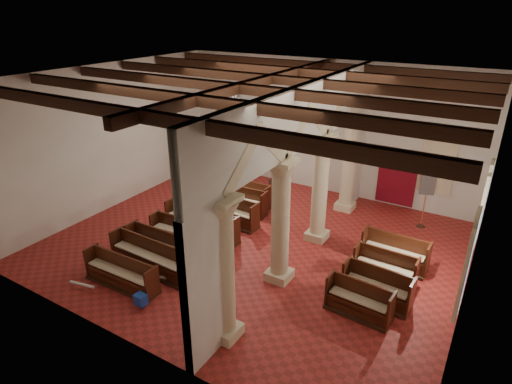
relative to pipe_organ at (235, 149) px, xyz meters
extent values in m
plane|color=maroon|center=(4.50, -5.50, -1.37)|extent=(14.00, 14.00, 0.00)
plane|color=black|center=(4.50, -5.50, 4.63)|extent=(14.00, 14.00, 0.00)
cube|color=silver|center=(4.50, 0.50, 1.63)|extent=(14.00, 0.02, 6.00)
cube|color=silver|center=(4.50, -11.50, 1.63)|extent=(14.00, 0.02, 6.00)
cube|color=silver|center=(-2.50, -5.50, 1.63)|extent=(0.02, 12.00, 6.00)
cube|color=silver|center=(11.50, -5.50, 1.63)|extent=(0.02, 12.00, 6.00)
cube|color=beige|center=(6.30, -10.00, -1.22)|extent=(0.75, 0.75, 0.30)
cylinder|color=beige|center=(6.30, -10.00, 0.58)|extent=(0.56, 0.56, 3.30)
cube|color=beige|center=(6.30, -7.00, -1.22)|extent=(0.75, 0.75, 0.30)
cylinder|color=beige|center=(6.30, -7.00, 0.58)|extent=(0.56, 0.56, 3.30)
cube|color=beige|center=(6.30, -4.00, -1.22)|extent=(0.75, 0.75, 0.30)
cylinder|color=beige|center=(6.30, -4.00, 0.58)|extent=(0.56, 0.56, 3.30)
cube|color=beige|center=(6.30, -1.00, -1.22)|extent=(0.75, 0.75, 0.30)
cylinder|color=beige|center=(6.30, -1.00, 0.58)|extent=(0.56, 0.56, 3.30)
cube|color=silver|center=(6.30, -5.50, 3.66)|extent=(0.25, 11.90, 1.93)
cube|color=#306C5B|center=(11.48, -7.00, 0.83)|extent=(0.03, 1.00, 2.20)
cube|color=#306C5B|center=(11.48, -3.00, 0.83)|extent=(0.03, 1.00, 2.20)
cube|color=#306C5B|center=(9.50, 0.48, 0.83)|extent=(1.00, 0.03, 2.20)
cube|color=#3D2113|center=(0.00, 0.00, -0.47)|extent=(2.00, 0.80, 1.80)
cube|color=#3D2113|center=(0.00, 0.00, 0.53)|extent=(2.10, 0.85, 0.20)
cube|color=#3A2612|center=(2.29, 0.00, -1.31)|extent=(0.66, 0.66, 0.11)
cube|color=#3A2612|center=(2.29, 0.00, -0.75)|extent=(0.32, 0.32, 1.25)
cube|color=#3A2612|center=(2.29, -0.09, -0.06)|extent=(0.69, 0.62, 0.22)
cube|color=maroon|center=(8.00, 0.42, -0.22)|extent=(1.60, 0.06, 2.10)
cylinder|color=gold|center=(8.00, 0.40, 0.88)|extent=(1.80, 0.04, 0.04)
cone|color=#3D2113|center=(9.45, -0.96, -1.31)|extent=(0.36, 0.36, 0.12)
cylinder|color=gold|center=(9.45, -0.96, -0.16)|extent=(0.04, 0.04, 2.42)
cylinder|color=gold|center=(9.45, -0.96, 0.95)|extent=(0.26, 0.68, 0.03)
cube|color=#1D1751|center=(9.45, -0.98, 0.44)|extent=(0.53, 0.20, 0.86)
cube|color=navy|center=(3.53, -10.31, -1.10)|extent=(0.35, 0.29, 0.34)
cube|color=navy|center=(2.97, -7.51, -1.10)|extent=(0.35, 0.29, 0.35)
cube|color=navy|center=(3.01, -6.40, -1.10)|extent=(0.35, 0.29, 0.35)
cylinder|color=white|center=(1.34, -10.61, -1.21)|extent=(0.89, 0.27, 0.09)
cylinder|color=silver|center=(3.07, -9.11, -1.21)|extent=(0.95, 0.46, 0.10)
cube|color=#3D2113|center=(2.27, -9.85, -1.32)|extent=(2.64, 0.72, 0.10)
cube|color=#3D160D|center=(2.27, -9.90, -1.06)|extent=(2.48, 0.43, 0.43)
cube|color=#3D160D|center=(2.27, -9.68, -0.82)|extent=(2.48, 0.11, 0.92)
cube|color=#3D160D|center=(0.99, -9.83, -0.82)|extent=(0.08, 0.58, 0.92)
cube|color=#3D160D|center=(3.54, -9.83, -0.82)|extent=(0.08, 0.58, 0.92)
cube|color=beige|center=(2.27, -9.90, -0.82)|extent=(2.38, 0.39, 0.05)
cube|color=#3D2113|center=(2.40, -8.76, -1.32)|extent=(3.13, 0.82, 0.10)
cube|color=#3A240C|center=(2.40, -8.81, -1.04)|extent=(2.97, 0.51, 0.46)
cube|color=#3A240C|center=(2.40, -8.57, -0.78)|extent=(2.96, 0.17, 0.97)
cube|color=#3A240C|center=(0.89, -8.74, -0.78)|extent=(0.09, 0.62, 0.97)
cube|color=#3A240C|center=(3.92, -8.74, -0.78)|extent=(0.09, 0.62, 0.97)
cube|color=beige|center=(2.40, -8.81, -0.78)|extent=(2.85, 0.46, 0.05)
cube|color=#3D2113|center=(2.51, -8.08, -1.32)|extent=(3.25, 0.72, 0.10)
cube|color=#40200D|center=(2.51, -8.13, -1.05)|extent=(3.09, 0.42, 0.45)
cube|color=#40200D|center=(2.51, -7.89, -0.79)|extent=(3.09, 0.09, 0.95)
cube|color=#40200D|center=(0.92, -8.06, -0.79)|extent=(0.07, 0.60, 0.95)
cube|color=#40200D|center=(4.09, -8.06, -0.79)|extent=(0.07, 0.60, 0.95)
cube|color=beige|center=(2.51, -8.13, -0.79)|extent=(2.97, 0.38, 0.05)
cube|color=#3D2113|center=(2.46, -6.95, -1.32)|extent=(2.94, 0.83, 0.10)
cube|color=#39140C|center=(2.46, -7.00, -1.05)|extent=(2.78, 0.52, 0.44)
cube|color=#39140C|center=(2.46, -6.77, -0.80)|extent=(2.76, 0.20, 0.94)
cube|color=#39140C|center=(1.04, -6.93, -0.80)|extent=(0.10, 0.59, 0.94)
cube|color=#39140C|center=(3.88, -6.93, -0.80)|extent=(0.10, 0.59, 0.94)
cube|color=beige|center=(2.46, -7.00, -0.80)|extent=(2.67, 0.48, 0.05)
cube|color=#3D2113|center=(2.43, -6.03, -1.32)|extent=(3.21, 0.91, 0.11)
cube|color=#3F1B0D|center=(2.43, -6.08, -1.02)|extent=(3.05, 0.58, 0.48)
cube|color=#3F1B0D|center=(2.43, -5.83, -0.76)|extent=(3.03, 0.23, 1.02)
cube|color=#3F1B0D|center=(0.87, -6.00, -0.76)|extent=(0.11, 0.64, 1.02)
cube|color=#3F1B0D|center=(3.98, -6.00, -0.76)|extent=(0.11, 0.64, 1.02)
cube|color=beige|center=(2.43, -6.08, -0.76)|extent=(2.92, 0.53, 0.05)
cube|color=#3D2113|center=(2.53, -4.64, -1.32)|extent=(3.02, 0.86, 0.11)
cube|color=#40220D|center=(2.53, -4.70, -1.03)|extent=(2.86, 0.53, 0.48)
cube|color=#40220D|center=(2.53, -4.45, -0.76)|extent=(2.85, 0.19, 1.00)
cube|color=#40220D|center=(1.06, -4.62, -0.76)|extent=(0.10, 0.64, 1.00)
cube|color=#40220D|center=(3.99, -4.62, -0.76)|extent=(0.10, 0.64, 1.00)
cube|color=beige|center=(2.53, -4.70, -0.76)|extent=(2.74, 0.49, 0.05)
cube|color=#3D2113|center=(2.26, -3.62, -1.32)|extent=(3.05, 0.93, 0.10)
cube|color=#3B1D0C|center=(2.26, -3.67, -1.03)|extent=(2.87, 0.61, 0.47)
cube|color=#3B1D0C|center=(2.26, -3.43, -0.77)|extent=(2.85, 0.26, 0.99)
cube|color=#3B1D0C|center=(0.79, -3.60, -0.77)|extent=(0.11, 0.63, 0.99)
cube|color=#3B1D0C|center=(3.73, -3.60, -0.77)|extent=(0.11, 0.63, 0.99)
cube|color=beige|center=(2.26, -3.67, -0.77)|extent=(2.76, 0.56, 0.05)
cube|color=#3D2113|center=(2.20, -2.83, -1.32)|extent=(2.75, 0.79, 0.10)
cube|color=#3A1D0C|center=(2.20, -2.89, -1.04)|extent=(2.59, 0.48, 0.46)
cube|color=#3A1D0C|center=(2.20, -2.65, -0.78)|extent=(2.58, 0.14, 0.98)
cube|color=#3A1D0C|center=(0.87, -2.81, -0.78)|extent=(0.09, 0.62, 0.98)
cube|color=#3A1D0C|center=(3.53, -2.81, -0.78)|extent=(0.09, 0.62, 0.98)
cube|color=beige|center=(2.20, -2.89, -0.78)|extent=(2.49, 0.43, 0.05)
cube|color=#3D2113|center=(9.03, -7.37, -1.32)|extent=(1.91, 0.81, 0.10)
cube|color=#3E230D|center=(9.03, -7.41, -1.05)|extent=(1.74, 0.51, 0.44)
cube|color=#3E230D|center=(9.03, -7.19, -0.81)|extent=(1.72, 0.18, 0.93)
cube|color=#3E230D|center=(8.13, -7.35, -0.81)|extent=(0.11, 0.59, 0.93)
cube|color=#3E230D|center=(9.93, -7.35, -0.81)|extent=(0.11, 0.59, 0.93)
cube|color=beige|center=(9.03, -7.41, -0.81)|extent=(1.67, 0.46, 0.05)
cube|color=#3D2113|center=(9.29, -6.52, -1.32)|extent=(2.07, 0.86, 0.10)
cube|color=#3B160C|center=(9.29, -6.58, -1.04)|extent=(1.89, 0.54, 0.46)
cube|color=#3B160C|center=(9.29, -6.34, -0.78)|extent=(1.87, 0.20, 0.98)
cube|color=#3B160C|center=(8.32, -6.50, -0.78)|extent=(0.11, 0.62, 0.98)
cube|color=#3B160C|center=(10.27, -6.50, -0.78)|extent=(0.11, 0.62, 0.98)
cube|color=beige|center=(9.29, -6.58, -0.78)|extent=(1.82, 0.49, 0.05)
cube|color=#3D2113|center=(9.20, -5.38, -1.32)|extent=(1.96, 0.73, 0.10)
cube|color=#441C0E|center=(9.20, -5.43, -1.05)|extent=(1.81, 0.43, 0.45)
cube|color=#441C0E|center=(9.20, -5.20, -0.80)|extent=(1.80, 0.10, 0.95)
cube|color=#441C0E|center=(8.26, -5.36, -0.80)|extent=(0.08, 0.60, 0.95)
cube|color=#441C0E|center=(10.14, -5.36, -0.80)|extent=(0.08, 0.60, 0.95)
cube|color=beige|center=(9.20, -5.43, -0.80)|extent=(1.74, 0.39, 0.05)
cube|color=#3D2113|center=(9.24, -4.38, -1.32)|extent=(2.18, 0.81, 0.11)
cube|color=#411D0E|center=(9.24, -4.43, -1.02)|extent=(2.02, 0.49, 0.48)
cube|color=#411D0E|center=(9.24, -4.19, -0.75)|extent=(2.01, 0.13, 1.02)
cube|color=#411D0E|center=(8.20, -4.36, -0.75)|extent=(0.09, 0.65, 1.02)
cube|color=#411D0E|center=(10.29, -4.36, -0.75)|extent=(0.09, 0.65, 1.02)
cube|color=beige|center=(9.24, -4.43, -0.75)|extent=(1.94, 0.44, 0.05)
camera|label=1|loc=(11.59, -17.21, 6.71)|focal=30.00mm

